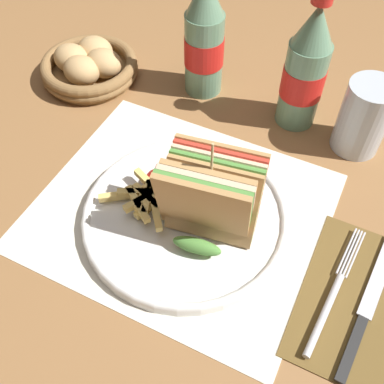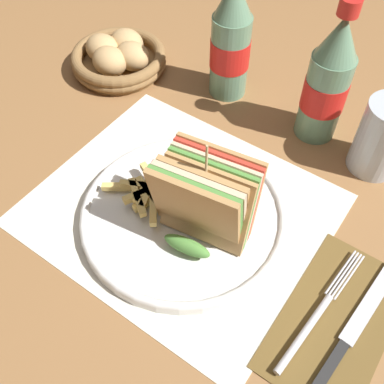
{
  "view_description": "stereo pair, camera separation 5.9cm",
  "coord_description": "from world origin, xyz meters",
  "px_view_note": "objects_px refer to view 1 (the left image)",
  "views": [
    {
      "loc": [
        0.18,
        -0.3,
        0.51
      ],
      "look_at": [
        0.01,
        0.03,
        0.04
      ],
      "focal_mm": 42.0,
      "sensor_mm": 36.0,
      "label": 1
    },
    {
      "loc": [
        0.23,
        -0.27,
        0.51
      ],
      "look_at": [
        0.01,
        0.03,
        0.04
      ],
      "focal_mm": 42.0,
      "sensor_mm": 36.0,
      "label": 2
    }
  ],
  "objects_px": {
    "plate_main": "(186,216)",
    "bread_basket": "(89,66)",
    "club_sandwich": "(210,199)",
    "coke_bottle_near": "(204,40)",
    "coke_bottle_far": "(305,70)",
    "knife": "(368,305)",
    "glass_near": "(362,122)",
    "fork": "(330,300)"
  },
  "relations": [
    {
      "from": "club_sandwich",
      "to": "knife",
      "type": "bearing_deg",
      "value": -3.38
    },
    {
      "from": "fork",
      "to": "glass_near",
      "type": "xyz_separation_m",
      "value": [
        -0.04,
        0.28,
        0.04
      ]
    },
    {
      "from": "plate_main",
      "to": "knife",
      "type": "xyz_separation_m",
      "value": [
        0.25,
        -0.02,
        -0.0
      ]
    },
    {
      "from": "plate_main",
      "to": "coke_bottle_near",
      "type": "xyz_separation_m",
      "value": [
        -0.1,
        0.27,
        0.09
      ]
    },
    {
      "from": "club_sandwich",
      "to": "bread_basket",
      "type": "relative_size",
      "value": 0.89
    },
    {
      "from": "plate_main",
      "to": "glass_near",
      "type": "xyz_separation_m",
      "value": [
        0.17,
        0.25,
        0.04
      ]
    },
    {
      "from": "club_sandwich",
      "to": "coke_bottle_far",
      "type": "height_order",
      "value": "coke_bottle_far"
    },
    {
      "from": "fork",
      "to": "coke_bottle_far",
      "type": "xyz_separation_m",
      "value": [
        -0.14,
        0.3,
        0.09
      ]
    },
    {
      "from": "club_sandwich",
      "to": "knife",
      "type": "xyz_separation_m",
      "value": [
        0.22,
        -0.01,
        -0.07
      ]
    },
    {
      "from": "club_sandwich",
      "to": "glass_near",
      "type": "relative_size",
      "value": 1.33
    },
    {
      "from": "plate_main",
      "to": "bread_basket",
      "type": "relative_size",
      "value": 1.64
    },
    {
      "from": "coke_bottle_near",
      "to": "club_sandwich",
      "type": "bearing_deg",
      "value": -63.58
    },
    {
      "from": "fork",
      "to": "knife",
      "type": "xyz_separation_m",
      "value": [
        0.04,
        0.02,
        -0.0
      ]
    },
    {
      "from": "knife",
      "to": "coke_bottle_near",
      "type": "bearing_deg",
      "value": 145.73
    },
    {
      "from": "coke_bottle_near",
      "to": "bread_basket",
      "type": "distance_m",
      "value": 0.22
    },
    {
      "from": "club_sandwich",
      "to": "bread_basket",
      "type": "bearing_deg",
      "value": 147.38
    },
    {
      "from": "fork",
      "to": "coke_bottle_far",
      "type": "bearing_deg",
      "value": 120.12
    },
    {
      "from": "plate_main",
      "to": "knife",
      "type": "distance_m",
      "value": 0.25
    },
    {
      "from": "knife",
      "to": "bread_basket",
      "type": "bearing_deg",
      "value": 162.48
    },
    {
      "from": "fork",
      "to": "glass_near",
      "type": "height_order",
      "value": "glass_near"
    },
    {
      "from": "bread_basket",
      "to": "coke_bottle_far",
      "type": "bearing_deg",
      "value": 8.71
    },
    {
      "from": "fork",
      "to": "coke_bottle_near",
      "type": "distance_m",
      "value": 0.44
    },
    {
      "from": "plate_main",
      "to": "coke_bottle_far",
      "type": "relative_size",
      "value": 1.25
    },
    {
      "from": "glass_near",
      "to": "bread_basket",
      "type": "relative_size",
      "value": 0.67
    },
    {
      "from": "fork",
      "to": "bread_basket",
      "type": "distance_m",
      "value": 0.56
    },
    {
      "from": "coke_bottle_far",
      "to": "knife",
      "type": "bearing_deg",
      "value": -56.87
    },
    {
      "from": "coke_bottle_near",
      "to": "coke_bottle_far",
      "type": "height_order",
      "value": "same"
    },
    {
      "from": "club_sandwich",
      "to": "plate_main",
      "type": "bearing_deg",
      "value": 172.62
    },
    {
      "from": "club_sandwich",
      "to": "coke_bottle_far",
      "type": "distance_m",
      "value": 0.27
    },
    {
      "from": "club_sandwich",
      "to": "coke_bottle_near",
      "type": "bearing_deg",
      "value": 116.42
    },
    {
      "from": "coke_bottle_near",
      "to": "bread_basket",
      "type": "xyz_separation_m",
      "value": [
        -0.2,
        -0.06,
        -0.07
      ]
    },
    {
      "from": "plate_main",
      "to": "coke_bottle_near",
      "type": "relative_size",
      "value": 1.25
    },
    {
      "from": "glass_near",
      "to": "bread_basket",
      "type": "xyz_separation_m",
      "value": [
        -0.47,
        -0.04,
        -0.02
      ]
    },
    {
      "from": "club_sandwich",
      "to": "fork",
      "type": "relative_size",
      "value": 0.79
    },
    {
      "from": "bread_basket",
      "to": "glass_near",
      "type": "bearing_deg",
      "value": 4.73
    },
    {
      "from": "coke_bottle_near",
      "to": "coke_bottle_far",
      "type": "bearing_deg",
      "value": -1.94
    },
    {
      "from": "coke_bottle_near",
      "to": "bread_basket",
      "type": "bearing_deg",
      "value": -162.45
    },
    {
      "from": "knife",
      "to": "glass_near",
      "type": "height_order",
      "value": "glass_near"
    },
    {
      "from": "coke_bottle_far",
      "to": "coke_bottle_near",
      "type": "bearing_deg",
      "value": 178.06
    },
    {
      "from": "coke_bottle_far",
      "to": "plate_main",
      "type": "bearing_deg",
      "value": -104.95
    },
    {
      "from": "coke_bottle_near",
      "to": "knife",
      "type": "bearing_deg",
      "value": -39.04
    },
    {
      "from": "knife",
      "to": "bread_basket",
      "type": "height_order",
      "value": "bread_basket"
    }
  ]
}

